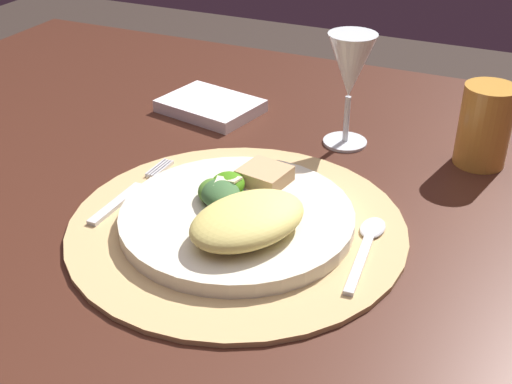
{
  "coord_description": "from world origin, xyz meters",
  "views": [
    {
      "loc": [
        0.29,
        -0.63,
        1.15
      ],
      "look_at": [
        0.02,
        -0.03,
        0.76
      ],
      "focal_mm": 46.62,
      "sensor_mm": 36.0,
      "label": 1
    }
  ],
  "objects_px": {
    "dinner_plate": "(237,218)",
    "napkin": "(211,106)",
    "spoon": "(368,240)",
    "dining_table": "(255,266)",
    "amber_tumbler": "(485,126)",
    "wine_glass": "(350,70)",
    "fork": "(129,193)"
  },
  "relations": [
    {
      "from": "napkin",
      "to": "wine_glass",
      "type": "distance_m",
      "value": 0.24
    },
    {
      "from": "napkin",
      "to": "wine_glass",
      "type": "xyz_separation_m",
      "value": [
        0.22,
        -0.02,
        0.1
      ]
    },
    {
      "from": "fork",
      "to": "wine_glass",
      "type": "distance_m",
      "value": 0.33
    },
    {
      "from": "fork",
      "to": "napkin",
      "type": "distance_m",
      "value": 0.27
    },
    {
      "from": "spoon",
      "to": "dining_table",
      "type": "bearing_deg",
      "value": 160.53
    },
    {
      "from": "napkin",
      "to": "dinner_plate",
      "type": "bearing_deg",
      "value": -56.87
    },
    {
      "from": "wine_glass",
      "to": "amber_tumbler",
      "type": "xyz_separation_m",
      "value": [
        0.18,
        0.02,
        -0.05
      ]
    },
    {
      "from": "fork",
      "to": "napkin",
      "type": "bearing_deg",
      "value": 97.15
    },
    {
      "from": "dining_table",
      "to": "wine_glass",
      "type": "height_order",
      "value": "wine_glass"
    },
    {
      "from": "spoon",
      "to": "amber_tumbler",
      "type": "distance_m",
      "value": 0.26
    },
    {
      "from": "amber_tumbler",
      "to": "dining_table",
      "type": "bearing_deg",
      "value": -141.21
    },
    {
      "from": "dinner_plate",
      "to": "wine_glass",
      "type": "distance_m",
      "value": 0.27
    },
    {
      "from": "amber_tumbler",
      "to": "napkin",
      "type": "bearing_deg",
      "value": 179.92
    },
    {
      "from": "wine_glass",
      "to": "amber_tumbler",
      "type": "distance_m",
      "value": 0.18
    },
    {
      "from": "dinner_plate",
      "to": "wine_glass",
      "type": "xyz_separation_m",
      "value": [
        0.04,
        0.25,
        0.09
      ]
    },
    {
      "from": "dining_table",
      "to": "dinner_plate",
      "type": "distance_m",
      "value": 0.15
    },
    {
      "from": "dining_table",
      "to": "fork",
      "type": "bearing_deg",
      "value": -148.1
    },
    {
      "from": "spoon",
      "to": "napkin",
      "type": "height_order",
      "value": "napkin"
    },
    {
      "from": "fork",
      "to": "napkin",
      "type": "height_order",
      "value": "napkin"
    },
    {
      "from": "napkin",
      "to": "amber_tumbler",
      "type": "height_order",
      "value": "amber_tumbler"
    },
    {
      "from": "dining_table",
      "to": "amber_tumbler",
      "type": "relative_size",
      "value": 13.27
    },
    {
      "from": "dinner_plate",
      "to": "napkin",
      "type": "distance_m",
      "value": 0.32
    },
    {
      "from": "fork",
      "to": "wine_glass",
      "type": "height_order",
      "value": "wine_glass"
    },
    {
      "from": "napkin",
      "to": "spoon",
      "type": "bearing_deg",
      "value": -37.54
    },
    {
      "from": "wine_glass",
      "to": "spoon",
      "type": "bearing_deg",
      "value": -66.4
    },
    {
      "from": "dining_table",
      "to": "spoon",
      "type": "xyz_separation_m",
      "value": [
        0.16,
        -0.06,
        0.12
      ]
    },
    {
      "from": "dinner_plate",
      "to": "napkin",
      "type": "bearing_deg",
      "value": 123.13
    },
    {
      "from": "dining_table",
      "to": "napkin",
      "type": "xyz_separation_m",
      "value": [
        -0.16,
        0.19,
        0.12
      ]
    },
    {
      "from": "dinner_plate",
      "to": "fork",
      "type": "xyz_separation_m",
      "value": [
        -0.14,
        0.0,
        -0.01
      ]
    },
    {
      "from": "dining_table",
      "to": "wine_glass",
      "type": "distance_m",
      "value": 0.28
    },
    {
      "from": "wine_glass",
      "to": "dining_table",
      "type": "bearing_deg",
      "value": -108.92
    },
    {
      "from": "amber_tumbler",
      "to": "dinner_plate",
      "type": "bearing_deg",
      "value": -128.91
    }
  ]
}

